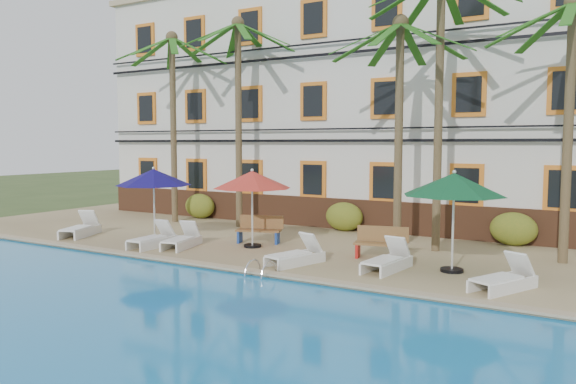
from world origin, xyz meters
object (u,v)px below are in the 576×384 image
Objects in this scene: umbrella_red at (252,180)px; umbrella_green at (454,185)px; lounger_d at (296,255)px; bench_right at (380,242)px; umbrella_blue at (154,178)px; pool_ladder at (261,274)px; palm_d at (440,72)px; palm_e at (570,89)px; lounger_e at (388,260)px; palm_c at (399,98)px; palm_b at (238,93)px; lounger_c at (182,239)px; lounger_f at (504,278)px; bench_left at (259,229)px; lounger_a at (81,228)px; palm_a at (173,100)px; lounger_b at (153,238)px.

umbrella_red is 0.95× the size of umbrella_green.
umbrella_red is at bearing 148.64° from lounger_d.
umbrella_green is 1.70× the size of bench_right.
pool_ladder is at bearing -21.27° from umbrella_blue.
palm_d is at bearing 19.60° from umbrella_blue.
umbrella_green is (-2.39, -2.69, -2.55)m from palm_e.
lounger_e is (-0.32, -3.34, -5.22)m from palm_d.
palm_c is at bearing 105.30° from lounger_e.
palm_e is (11.84, -0.97, -0.51)m from palm_b.
lounger_e is at bearing 13.31° from lounger_d.
lounger_c is (-10.75, -3.69, -4.55)m from palm_e.
lounger_f is at bearing -27.28° from bench_right.
umbrella_red reaches higher than pool_ladder.
bench_left is (-5.20, 1.70, 0.19)m from lounger_e.
bench_right is (10.77, 1.83, 0.18)m from lounger_a.
umbrella_red is 3.49m from lounger_d.
lounger_c is 2.59m from bench_left.
palm_c is at bearing 20.42° from umbrella_blue.
palm_a is at bearing 134.14° from lounger_c.
lounger_e is 1.19× the size of bench_right.
lounger_f is at bearing -10.52° from umbrella_red.
palm_d is 4.73× the size of lounger_b.
umbrella_green is 9.56m from lounger_b.
palm_c is at bearing 28.29° from lounger_b.
palm_a is 10.75× the size of pool_ladder.
palm_d reaches higher than lounger_c.
lounger_a is at bearing -94.89° from palm_a.
lounger_b is (3.39, -4.79, -4.88)m from palm_a.
umbrella_red is at bearing -155.57° from palm_d.
palm_e reaches higher than lounger_f.
umbrella_red is 1.62× the size of bench_left.
palm_a is at bearing 85.11° from lounger_a.
umbrella_blue is 1.00× the size of umbrella_red.
bench_right is at bearing 16.47° from lounger_b.
lounger_f is (1.50, -1.25, -2.00)m from umbrella_green.
bench_right reaches higher than lounger_d.
lounger_e is 5.47m from bench_left.
palm_c reaches higher than lounger_c.
palm_c reaches higher than bench_right.
palm_b is 4.43× the size of lounger_e.
lounger_e is at bearing -20.34° from palm_a.
palm_a is 7.94m from bench_left.
bench_right is at bearing -3.84° from bench_left.
lounger_f is (14.13, -4.66, -4.89)m from palm_a.
umbrella_red is (6.18, -3.18, -2.99)m from palm_a.
palm_a is 3.97× the size of lounger_a.
lounger_c is at bearing -45.86° from palm_a.
umbrella_red is at bearing 32.74° from lounger_c.
palm_a is 3.21m from palm_b.
bench_right reaches higher than lounger_c.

